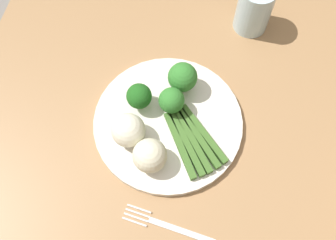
% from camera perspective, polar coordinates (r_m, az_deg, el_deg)
% --- Properties ---
extents(ground_plane, '(6.00, 6.00, 0.02)m').
position_cam_1_polar(ground_plane, '(1.48, -0.13, -15.53)').
color(ground_plane, gray).
extents(dining_table, '(1.21, 0.85, 0.76)m').
position_cam_1_polar(dining_table, '(0.84, -0.22, -8.60)').
color(dining_table, '#9E754C').
rests_on(dining_table, ground_plane).
extents(plate, '(0.29, 0.29, 0.01)m').
position_cam_1_polar(plate, '(0.75, -0.00, -0.40)').
color(plate, silver).
rests_on(plate, dining_table).
extents(asparagus_bundle, '(0.14, 0.13, 0.01)m').
position_cam_1_polar(asparagus_bundle, '(0.72, 3.56, -2.95)').
color(asparagus_bundle, '#3D6626').
rests_on(asparagus_bundle, plate).
extents(broccoli_back, '(0.05, 0.05, 0.06)m').
position_cam_1_polar(broccoli_back, '(0.72, 0.52, 2.85)').
color(broccoli_back, '#609E3D').
rests_on(broccoli_back, plate).
extents(broccoli_near_center, '(0.05, 0.05, 0.06)m').
position_cam_1_polar(broccoli_near_center, '(0.73, -4.25, 3.46)').
color(broccoli_near_center, '#4C7F2B').
rests_on(broccoli_near_center, plate).
extents(broccoli_right, '(0.06, 0.06, 0.07)m').
position_cam_1_polar(broccoli_right, '(0.74, 1.99, 6.26)').
color(broccoli_right, '#609E3D').
rests_on(broccoli_right, plate).
extents(cauliflower_front, '(0.06, 0.06, 0.06)m').
position_cam_1_polar(cauliflower_front, '(0.71, -5.83, -1.50)').
color(cauliflower_front, silver).
rests_on(cauliflower_front, plate).
extents(cauliflower_left, '(0.06, 0.06, 0.06)m').
position_cam_1_polar(cauliflower_left, '(0.69, -2.68, -5.22)').
color(cauliflower_left, beige).
rests_on(cauliflower_left, plate).
extents(fork, '(0.04, 0.17, 0.00)m').
position_cam_1_polar(fork, '(0.70, -0.06, -15.23)').
color(fork, silver).
rests_on(fork, dining_table).
extents(water_glass, '(0.07, 0.07, 0.11)m').
position_cam_1_polar(water_glass, '(0.86, 12.50, 15.66)').
color(water_glass, silver).
rests_on(water_glass, dining_table).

